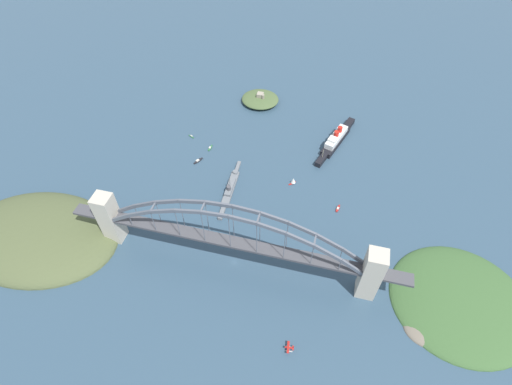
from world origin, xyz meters
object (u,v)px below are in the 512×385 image
at_px(small_boat_0, 191,136).
at_px(small_boat_1, 293,181).
at_px(ocean_liner, 336,139).
at_px(small_boat_3, 198,161).
at_px(small_boat_2, 210,148).
at_px(small_boat_4, 338,208).
at_px(harbor_arch_bridge, 233,242).
at_px(fort_island_mid_harbor, 260,99).
at_px(seaplane_taxiing_near_bridge, 289,348).
at_px(naval_cruiser, 230,189).

xyz_separation_m(small_boat_0, small_boat_1, (130.64, -44.37, 3.00)).
bearing_deg(ocean_liner, small_boat_3, -154.57).
height_order(small_boat_2, small_boat_4, small_boat_2).
bearing_deg(small_boat_4, small_boat_3, 169.07).
relative_size(harbor_arch_bridge, small_boat_3, 24.07).
distance_m(fort_island_mid_harbor, seaplane_taxiing_near_bridge, 318.99).
bearing_deg(small_boat_1, ocean_liner, 64.58).
bearing_deg(harbor_arch_bridge, ocean_liner, 69.49).
bearing_deg(ocean_liner, naval_cruiser, -133.76).
relative_size(fort_island_mid_harbor, seaplane_taxiing_near_bridge, 5.13).
relative_size(small_boat_0, small_boat_2, 0.75).
xyz_separation_m(ocean_liner, naval_cruiser, (-97.23, -101.55, -3.25)).
bearing_deg(seaplane_taxiing_near_bridge, naval_cruiser, 121.93).
xyz_separation_m(naval_cruiser, small_boat_3, (-47.20, 32.87, -1.65)).
height_order(seaplane_taxiing_near_bridge, small_boat_4, seaplane_taxiing_near_bridge).
bearing_deg(harbor_arch_bridge, small_boat_1, 73.12).
xyz_separation_m(ocean_liner, small_boat_4, (13.87, -99.25, -4.93)).
xyz_separation_m(harbor_arch_bridge, small_boat_4, (82.53, 84.32, -30.04)).
bearing_deg(seaplane_taxiing_near_bridge, small_boat_3, 127.72).
height_order(harbor_arch_bridge, small_boat_4, harbor_arch_bridge).
bearing_deg(small_boat_0, harbor_arch_bridge, -57.32).
xyz_separation_m(fort_island_mid_harbor, small_boat_0, (-62.06, -88.35, -3.72)).
distance_m(naval_cruiser, small_boat_2, 69.94).
height_order(fort_island_mid_harbor, small_boat_3, fort_island_mid_harbor).
xyz_separation_m(naval_cruiser, seaplane_taxiing_near_bridge, (90.29, -144.89, -0.23)).
relative_size(ocean_liner, small_boat_4, 9.44).
bearing_deg(fort_island_mid_harbor, small_boat_1, -62.67).
bearing_deg(small_boat_2, small_boat_0, 153.82).
bearing_deg(ocean_liner, small_boat_4, -82.04).
relative_size(seaplane_taxiing_near_bridge, small_boat_0, 1.21).
height_order(harbor_arch_bridge, small_boat_1, harbor_arch_bridge).
bearing_deg(small_boat_3, harbor_arch_bridge, -56.60).
bearing_deg(naval_cruiser, ocean_liner, 46.24).
bearing_deg(ocean_liner, seaplane_taxiing_near_bridge, -91.61).
distance_m(ocean_liner, small_boat_0, 169.44).
height_order(ocean_liner, small_boat_4, ocean_liner).
height_order(harbor_arch_bridge, fort_island_mid_harbor, harbor_arch_bridge).
bearing_deg(naval_cruiser, small_boat_2, 125.95).
bearing_deg(small_boat_1, small_boat_0, 161.24).
relative_size(fort_island_mid_harbor, small_boat_1, 5.84).
height_order(fort_island_mid_harbor, small_boat_1, fort_island_mid_harbor).
relative_size(small_boat_0, small_boat_3, 0.64).
distance_m(ocean_liner, small_boat_3, 160.00).
bearing_deg(harbor_arch_bridge, fort_island_mid_harbor, 98.45).
bearing_deg(ocean_liner, small_boat_0, -169.43).
bearing_deg(ocean_liner, small_boat_2, -162.00).
bearing_deg(seaplane_taxiing_near_bridge, small_boat_0, 126.53).
bearing_deg(small_boat_2, seaplane_taxiing_near_bridge, -56.90).
height_order(naval_cruiser, small_boat_4, naval_cruiser).
xyz_separation_m(naval_cruiser, small_boat_4, (111.10, 2.30, -1.68)).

